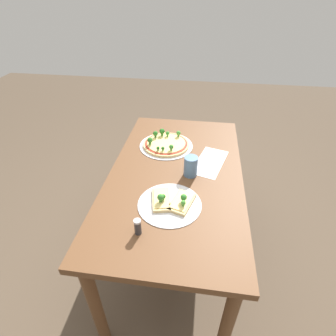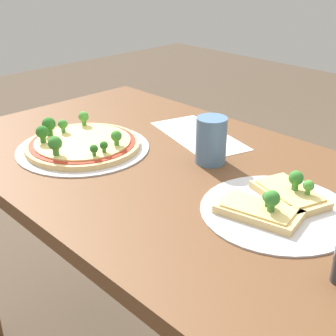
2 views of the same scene
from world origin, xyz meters
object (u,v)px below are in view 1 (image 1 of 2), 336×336
drinking_cup (191,166)px  pizza_tray_whole (166,144)px  condiment_shaker (138,227)px  pizza_tray_slice (171,202)px  dining_table (176,186)px

drinking_cup → pizza_tray_whole: bearing=32.1°
pizza_tray_whole → drinking_cup: size_ratio=3.00×
pizza_tray_whole → condiment_shaker: size_ratio=4.45×
pizza_tray_slice → drinking_cup: size_ratio=2.69×
condiment_shaker → pizza_tray_slice: bearing=-30.7°
dining_table → condiment_shaker: bearing=166.4°
pizza_tray_whole → pizza_tray_slice: 0.54m
pizza_tray_slice → drinking_cup: bearing=-16.9°
dining_table → pizza_tray_whole: size_ratio=3.86×
dining_table → pizza_tray_whole: pizza_tray_whole is taller
dining_table → drinking_cup: drinking_cup is taller
pizza_tray_whole → drinking_cup: (-0.29, -0.18, 0.04)m
dining_table → drinking_cup: size_ratio=11.58×
condiment_shaker → drinking_cup: bearing=-23.4°
pizza_tray_whole → pizza_tray_slice: bearing=-168.7°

